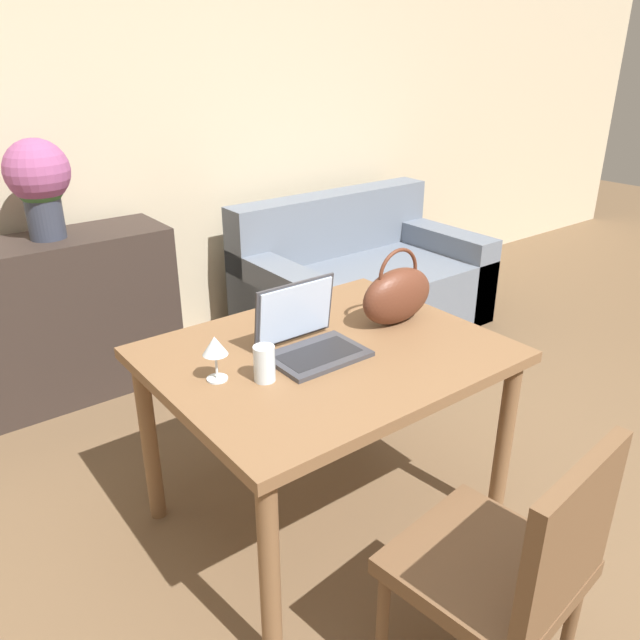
% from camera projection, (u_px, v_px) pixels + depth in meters
% --- Properties ---
extents(wall_back, '(10.00, 0.06, 2.70)m').
position_uv_depth(wall_back, '(116.00, 114.00, 3.29)').
color(wall_back, beige).
rests_on(wall_back, ground_plane).
extents(dining_table, '(1.15, 0.93, 0.72)m').
position_uv_depth(dining_table, '(327.00, 372.00, 2.18)').
color(dining_table, brown).
rests_on(dining_table, ground_plane).
extents(chair, '(0.49, 0.49, 0.85)m').
position_uv_depth(chair, '(512.00, 564.00, 1.58)').
color(chair, brown).
rests_on(chair, ground_plane).
extents(couch, '(1.49, 0.90, 0.82)m').
position_uv_depth(couch, '(361.00, 285.00, 3.98)').
color(couch, slate).
rests_on(couch, ground_plane).
extents(sideboard, '(1.34, 0.40, 0.84)m').
position_uv_depth(sideboard, '(39.00, 325.00, 3.08)').
color(sideboard, '#332823').
rests_on(sideboard, ground_plane).
extents(laptop, '(0.32, 0.26, 0.23)m').
position_uv_depth(laptop, '(307.00, 334.00, 2.12)').
color(laptop, '#38383D').
rests_on(laptop, dining_table).
extents(drinking_glass, '(0.07, 0.07, 0.12)m').
position_uv_depth(drinking_glass, '(264.00, 364.00, 1.93)').
color(drinking_glass, silver).
rests_on(drinking_glass, dining_table).
extents(wine_glass, '(0.08, 0.08, 0.15)m').
position_uv_depth(wine_glass, '(215.00, 348.00, 1.91)').
color(wine_glass, silver).
rests_on(wine_glass, dining_table).
extents(handbag, '(0.32, 0.13, 0.29)m').
position_uv_depth(handbag, '(397.00, 295.00, 2.32)').
color(handbag, '#592D1E').
rests_on(handbag, dining_table).
extents(flower_vase, '(0.30, 0.30, 0.47)m').
position_uv_depth(flower_vase, '(39.00, 181.00, 2.87)').
color(flower_vase, '#333847').
rests_on(flower_vase, sideboard).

